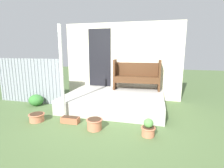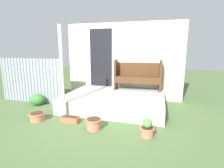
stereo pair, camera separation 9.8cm
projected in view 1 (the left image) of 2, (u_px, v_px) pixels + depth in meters
The scene contains 11 objects.
ground_plane at pixel (103, 120), 4.28m from camera, with size 24.00×24.00×0.00m, color #516B3D.
porch_slab at pixel (114, 101), 5.23m from camera, with size 2.85×2.11×0.40m.
house_wall at pixel (120, 61), 6.06m from camera, with size 4.05×0.08×2.60m.
fence_corrugated at pixel (29, 81), 5.60m from camera, with size 2.28×0.05×1.43m.
support_post at pixel (62, 74), 4.17m from camera, with size 0.08×0.08×2.28m.
bench at pixel (137, 74), 5.72m from camera, with size 1.52×0.47×0.98m.
flower_pot_left at pixel (37, 117), 4.22m from camera, with size 0.38×0.38×0.19m.
flower_pot_middle at pixel (95, 124), 3.78m from camera, with size 0.36×0.36×0.24m.
flower_pot_right at pixel (148, 128), 3.49m from camera, with size 0.30×0.30×0.36m.
planter_box_rect at pixel (70, 120), 4.13m from camera, with size 0.43×0.18×0.15m.
shrub_by_fence at pixel (36, 100), 5.38m from camera, with size 0.45×0.40×0.35m.
Camera 1 is at (1.18, -3.85, 1.72)m, focal length 28.00 mm.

